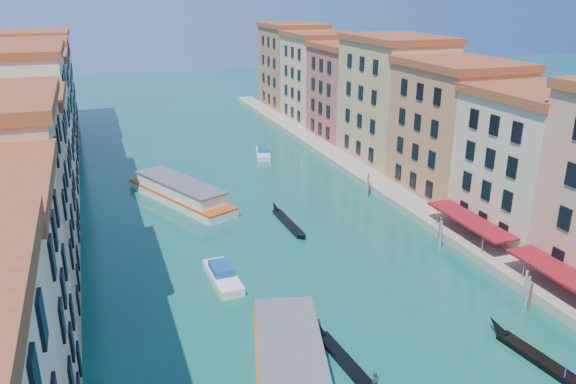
% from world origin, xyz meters
% --- Properties ---
extents(left_bank_palazzos, '(12.80, 128.40, 21.00)m').
position_xyz_m(left_bank_palazzos, '(-26.00, 64.68, 9.71)').
color(left_bank_palazzos, beige).
rests_on(left_bank_palazzos, ground).
extents(right_bank_palazzos, '(12.80, 128.40, 21.00)m').
position_xyz_m(right_bank_palazzos, '(30.00, 65.00, 9.75)').
color(right_bank_palazzos, '#9A5238').
rests_on(right_bank_palazzos, ground).
extents(quay, '(4.00, 140.00, 1.00)m').
position_xyz_m(quay, '(22.00, 65.00, 0.50)').
color(quay, gray).
rests_on(quay, ground).
extents(mooring_poles_right, '(1.44, 54.24, 3.20)m').
position_xyz_m(mooring_poles_right, '(19.10, 28.80, 1.30)').
color(mooring_poles_right, '#56311D').
rests_on(mooring_poles_right, ground).
extents(vaporetto_far, '(12.32, 20.31, 3.00)m').
position_xyz_m(vaporetto_far, '(-6.75, 64.09, 1.35)').
color(vaporetto_far, silver).
rests_on(vaporetto_far, ground).
extents(gondola_fore, '(1.91, 11.66, 2.32)m').
position_xyz_m(gondola_fore, '(-0.50, 23.16, 0.39)').
color(gondola_fore, black).
rests_on(gondola_fore, ground).
extents(gondola_right, '(2.73, 13.58, 2.71)m').
position_xyz_m(gondola_right, '(14.13, 17.07, 0.52)').
color(gondola_right, black).
rests_on(gondola_right, ground).
extents(gondola_far, '(1.27, 11.74, 1.66)m').
position_xyz_m(gondola_far, '(4.60, 51.57, 0.34)').
color(gondola_far, black).
rests_on(gondola_far, ground).
extents(motorboat_mid, '(2.63, 7.60, 1.56)m').
position_xyz_m(motorboat_mid, '(-6.48, 39.98, 0.61)').
color(motorboat_mid, silver).
rests_on(motorboat_mid, ground).
extents(motorboat_far, '(4.05, 7.72, 1.53)m').
position_xyz_m(motorboat_far, '(10.86, 82.15, 0.59)').
color(motorboat_far, silver).
rests_on(motorboat_far, ground).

